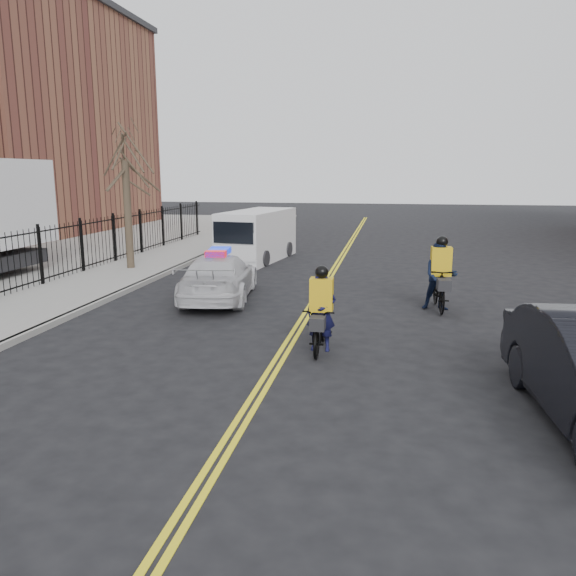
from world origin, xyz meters
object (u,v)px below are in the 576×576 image
(cargo_van, at_px, (256,236))
(cyclist_near, at_px, (321,321))
(cyclist_far, at_px, (440,281))
(police_cruiser, at_px, (219,277))

(cargo_van, distance_m, cyclist_near, 12.61)
(cyclist_far, bearing_deg, police_cruiser, 175.08)
(police_cruiser, bearing_deg, cyclist_near, 122.12)
(cyclist_far, bearing_deg, cargo_van, 128.86)
(cyclist_near, relative_size, cyclist_far, 0.91)
(police_cruiser, relative_size, cargo_van, 0.92)
(cargo_van, xyz_separation_m, cyclist_far, (7.02, -7.72, -0.23))
(cargo_van, distance_m, cyclist_far, 10.44)
(police_cruiser, xyz_separation_m, cyclist_near, (3.58, -4.30, -0.05))
(cargo_van, bearing_deg, cyclist_far, -39.63)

